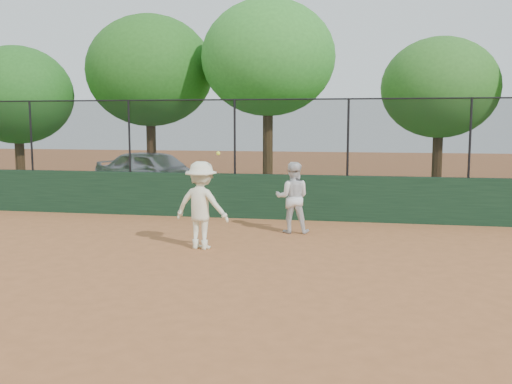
% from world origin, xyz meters
% --- Properties ---
extents(ground, '(80.00, 80.00, 0.00)m').
position_xyz_m(ground, '(0.00, 0.00, 0.00)').
color(ground, '#A86236').
rests_on(ground, ground).
extents(back_wall, '(26.00, 0.20, 1.20)m').
position_xyz_m(back_wall, '(0.00, 6.00, 0.60)').
color(back_wall, '#17331E').
rests_on(back_wall, ground).
extents(grass_strip, '(36.00, 12.00, 0.01)m').
position_xyz_m(grass_strip, '(0.00, 12.00, 0.00)').
color(grass_strip, '#2F5A1C').
rests_on(grass_strip, ground).
extents(parked_car, '(5.04, 3.42, 1.59)m').
position_xyz_m(parked_car, '(-4.47, 10.44, 0.80)').
color(parked_car, silver).
rests_on(parked_car, ground).
extents(player_second, '(0.87, 0.70, 1.67)m').
position_xyz_m(player_second, '(1.29, 4.21, 0.83)').
color(player_second, silver).
rests_on(player_second, ground).
extents(player_main, '(1.26, 0.87, 2.02)m').
position_xyz_m(player_main, '(-0.34, 2.20, 0.90)').
color(player_main, '#F3F2CE').
rests_on(player_main, ground).
extents(fence_assembly, '(26.00, 0.06, 2.00)m').
position_xyz_m(fence_assembly, '(-0.03, 6.00, 2.24)').
color(fence_assembly, black).
rests_on(fence_assembly, back_wall).
extents(tree_0, '(4.26, 3.88, 5.43)m').
position_xyz_m(tree_0, '(-10.04, 10.81, 3.58)').
color(tree_0, '#4E321B').
rests_on(tree_0, ground).
extents(tree_1, '(4.86, 4.41, 6.60)m').
position_xyz_m(tree_1, '(-5.15, 11.92, 4.50)').
color(tree_1, '#472F18').
rests_on(tree_1, ground).
extents(tree_2, '(4.69, 4.26, 6.83)m').
position_xyz_m(tree_2, '(-0.45, 11.07, 4.79)').
color(tree_2, '#462F19').
rests_on(tree_2, ground).
extents(tree_3, '(4.11, 3.74, 5.56)m').
position_xyz_m(tree_3, '(5.50, 12.33, 3.77)').
color(tree_3, '#3C2514').
rests_on(tree_3, ground).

